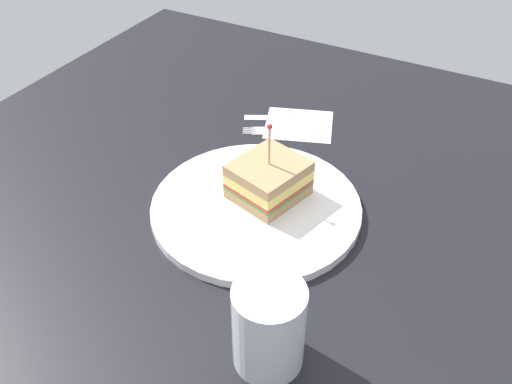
% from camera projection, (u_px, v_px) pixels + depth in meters
% --- Properties ---
extents(ground_plane, '(1.06, 1.06, 0.02)m').
position_uv_depth(ground_plane, '(256.00, 216.00, 0.76)').
color(ground_plane, black).
extents(plate, '(0.28, 0.28, 0.01)m').
position_uv_depth(plate, '(256.00, 207.00, 0.75)').
color(plate, white).
rests_on(plate, ground_plane).
extents(sandwich_half_center, '(0.11, 0.10, 0.11)m').
position_uv_depth(sandwich_half_center, '(269.00, 180.00, 0.74)').
color(sandwich_half_center, tan).
rests_on(sandwich_half_center, plate).
extents(drink_glass, '(0.07, 0.07, 0.10)m').
position_uv_depth(drink_glass, '(269.00, 329.00, 0.54)').
color(drink_glass, silver).
rests_on(drink_glass, ground_plane).
extents(napkin, '(0.13, 0.13, 0.00)m').
position_uv_depth(napkin, '(299.00, 125.00, 0.91)').
color(napkin, beige).
rests_on(napkin, ground_plane).
extents(fork, '(0.07, 0.12, 0.00)m').
position_uv_depth(fork, '(274.00, 131.00, 0.90)').
color(fork, silver).
rests_on(fork, ground_plane).
extents(knife, '(0.07, 0.12, 0.00)m').
position_uv_depth(knife, '(278.00, 117.00, 0.93)').
color(knife, silver).
rests_on(knife, ground_plane).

